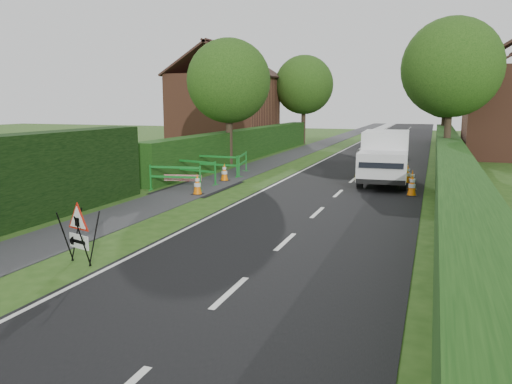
# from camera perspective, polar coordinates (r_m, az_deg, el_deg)

# --- Properties ---
(ground) EXTENTS (120.00, 120.00, 0.00)m
(ground) POSITION_cam_1_polar(r_m,az_deg,el_deg) (9.48, -19.83, -11.08)
(ground) COLOR #264A15
(ground) RESTS_ON ground
(road_surface) EXTENTS (6.00, 90.00, 0.02)m
(road_surface) POSITION_cam_1_polar(r_m,az_deg,el_deg) (42.01, 15.20, 5.20)
(road_surface) COLOR black
(road_surface) RESTS_ON ground
(footpath) EXTENTS (2.00, 90.00, 0.02)m
(footpath) POSITION_cam_1_polar(r_m,az_deg,el_deg) (42.79, 7.82, 5.54)
(footpath) COLOR #2D2D30
(footpath) RESTS_ON ground
(hedge_west_far) EXTENTS (1.00, 24.00, 1.80)m
(hedge_west_far) POSITION_cam_1_polar(r_m,az_deg,el_deg) (30.88, -0.86, 3.90)
(hedge_west_far) COLOR #14380F
(hedge_west_far) RESTS_ON ground
(hedge_east) EXTENTS (1.20, 50.00, 1.50)m
(hedge_east) POSITION_cam_1_polar(r_m,az_deg,el_deg) (23.01, 21.28, 1.08)
(hedge_east) COLOR #14380F
(hedge_east) RESTS_ON ground
(house_west) EXTENTS (7.50, 7.40, 7.88)m
(house_west) POSITION_cam_1_polar(r_m,az_deg,el_deg) (39.99, -3.61, 9.45)
(house_west) COLOR brown
(house_west) RESTS_ON ground
(tree_nw) EXTENTS (4.40, 4.40, 6.70)m
(tree_nw) POSITION_cam_1_polar(r_m,az_deg,el_deg) (26.86, -3.13, 12.54)
(tree_nw) COLOR #2D2116
(tree_nw) RESTS_ON ground
(tree_ne) EXTENTS (5.20, 5.20, 7.79)m
(tree_ne) POSITION_cam_1_polar(r_m,az_deg,el_deg) (28.82, 21.46, 13.08)
(tree_ne) COLOR #2D2116
(tree_ne) RESTS_ON ground
(tree_fw) EXTENTS (4.80, 4.80, 7.24)m
(tree_fw) POSITION_cam_1_polar(r_m,az_deg,el_deg) (42.08, 5.51, 12.08)
(tree_fw) COLOR #2D2116
(tree_fw) RESTS_ON ground
(tree_fe) EXTENTS (4.20, 4.20, 6.33)m
(tree_fe) POSITION_cam_1_polar(r_m,az_deg,el_deg) (44.77, 20.84, 10.58)
(tree_fe) COLOR #2D2116
(tree_fe) RESTS_ON ground
(triangle_sign) EXTENTS (0.94, 0.94, 1.12)m
(triangle_sign) POSITION_cam_1_polar(r_m,az_deg,el_deg) (10.99, -19.75, -3.94)
(triangle_sign) COLOR black
(triangle_sign) RESTS_ON ground
(works_van) EXTENTS (2.07, 4.83, 2.16)m
(works_van) POSITION_cam_1_polar(r_m,az_deg,el_deg) (21.54, 14.50, 3.96)
(works_van) COLOR silver
(works_van) RESTS_ON ground
(traffic_cone_0) EXTENTS (0.38, 0.38, 0.79)m
(traffic_cone_0) POSITION_cam_1_polar(r_m,az_deg,el_deg) (18.96, 17.40, 0.72)
(traffic_cone_0) COLOR black
(traffic_cone_0) RESTS_ON ground
(traffic_cone_1) EXTENTS (0.38, 0.38, 0.79)m
(traffic_cone_1) POSITION_cam_1_polar(r_m,az_deg,el_deg) (20.30, 17.42, 1.31)
(traffic_cone_1) COLOR black
(traffic_cone_1) RESTS_ON ground
(traffic_cone_2) EXTENTS (0.38, 0.38, 0.79)m
(traffic_cone_2) POSITION_cam_1_polar(r_m,az_deg,el_deg) (21.98, 16.94, 1.98)
(traffic_cone_2) COLOR black
(traffic_cone_2) RESTS_ON ground
(traffic_cone_3) EXTENTS (0.38, 0.38, 0.79)m
(traffic_cone_3) POSITION_cam_1_polar(r_m,az_deg,el_deg) (18.47, -6.72, 0.88)
(traffic_cone_3) COLOR black
(traffic_cone_3) RESTS_ON ground
(traffic_cone_4) EXTENTS (0.38, 0.38, 0.79)m
(traffic_cone_4) POSITION_cam_1_polar(r_m,az_deg,el_deg) (21.66, -3.63, 2.28)
(traffic_cone_4) COLOR black
(traffic_cone_4) RESTS_ON ground
(ped_barrier_0) EXTENTS (2.09, 0.67, 1.00)m
(ped_barrier_0) POSITION_cam_1_polar(r_m,az_deg,el_deg) (19.35, -9.24, 1.95)
(ped_barrier_0) COLOR #178027
(ped_barrier_0) RESTS_ON ground
(ped_barrier_1) EXTENTS (2.08, 0.85, 1.00)m
(ped_barrier_1) POSITION_cam_1_polar(r_m,az_deg,el_deg) (21.10, -6.81, 2.67)
(ped_barrier_1) COLOR #178027
(ped_barrier_1) RESTS_ON ground
(ped_barrier_2) EXTENTS (2.07, 0.44, 1.00)m
(ped_barrier_2) POSITION_cam_1_polar(r_m,az_deg,el_deg) (23.03, -4.44, 3.33)
(ped_barrier_2) COLOR #178027
(ped_barrier_2) RESTS_ON ground
(ped_barrier_3) EXTENTS (0.75, 2.09, 1.00)m
(ped_barrier_3) POSITION_cam_1_polar(r_m,az_deg,el_deg) (23.69, -1.53, 3.55)
(ped_barrier_3) COLOR #178027
(ped_barrier_3) RESTS_ON ground
(redwhite_plank) EXTENTS (1.47, 0.37, 0.25)m
(redwhite_plank) POSITION_cam_1_polar(r_m,az_deg,el_deg) (19.85, -8.34, 0.33)
(redwhite_plank) COLOR red
(redwhite_plank) RESTS_ON ground
(hatchback_car) EXTENTS (2.75, 4.10, 1.30)m
(hatchback_car) POSITION_cam_1_polar(r_m,az_deg,el_deg) (31.70, 13.99, 4.94)
(hatchback_car) COLOR silver
(hatchback_car) RESTS_ON ground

